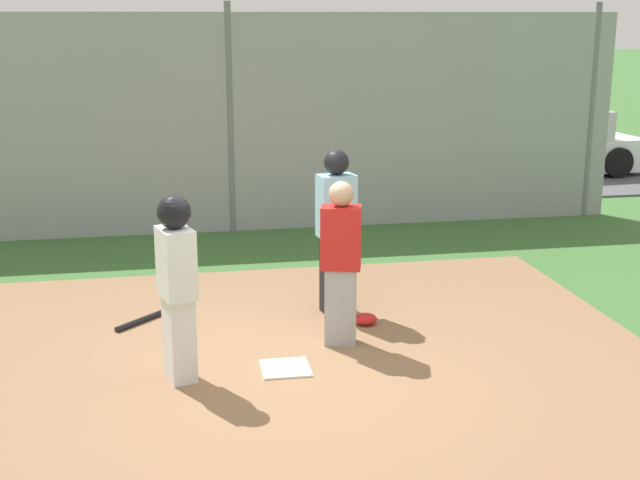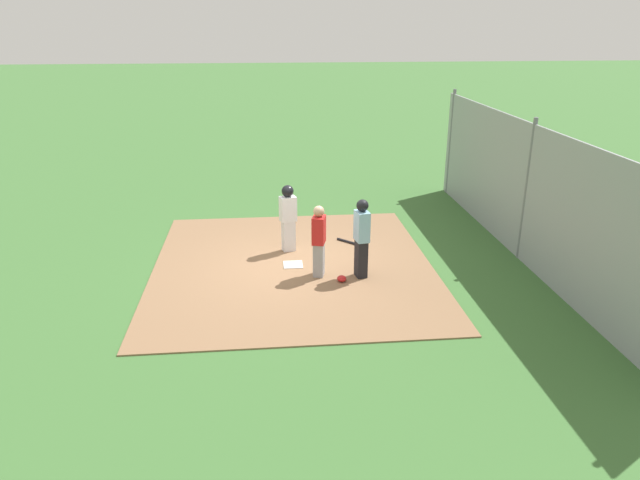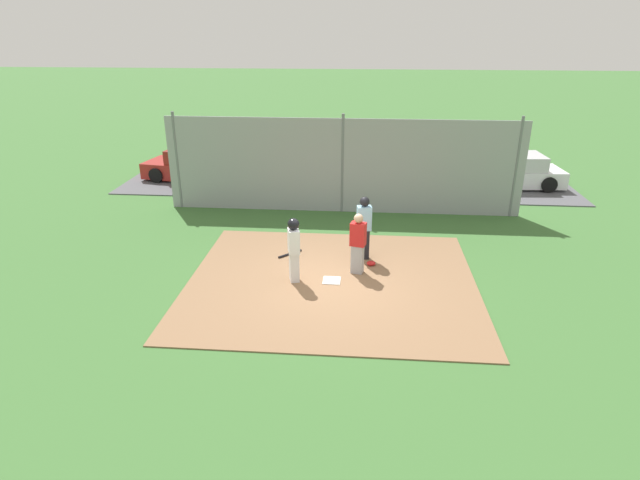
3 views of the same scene
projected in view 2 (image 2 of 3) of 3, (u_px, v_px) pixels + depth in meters
The scene contains 10 objects.
ground_plane at pixel (293, 266), 13.54m from camera, with size 140.00×140.00×0.00m, color #3D6B33.
dirt_infield at pixel (293, 266), 13.54m from camera, with size 7.20×6.40×0.03m, color #896647.
home_plate at pixel (293, 265), 13.53m from camera, with size 0.44×0.44×0.02m, color white.
catcher at pixel (319, 240), 12.70m from camera, with size 0.43×0.35×1.62m.
umpire at pixel (362, 237), 12.62m from camera, with size 0.42×0.32×1.77m.
runner at pixel (288, 214), 14.07m from camera, with size 0.35×0.44×1.66m.
baseball_bat at pixel (350, 242), 14.84m from camera, with size 0.06×0.06×0.79m, color black.
catcher_mask at pixel (342, 279), 12.68m from camera, with size 0.24×0.20×0.12m, color red.
backstop_fence at pixel (526, 193), 13.48m from camera, with size 12.00×0.10×3.35m.
parked_car_red at pixel (542, 169), 19.89m from camera, with size 4.43×2.43×1.28m.
Camera 2 is at (-12.46, 0.61, 5.35)m, focal length 32.71 mm.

